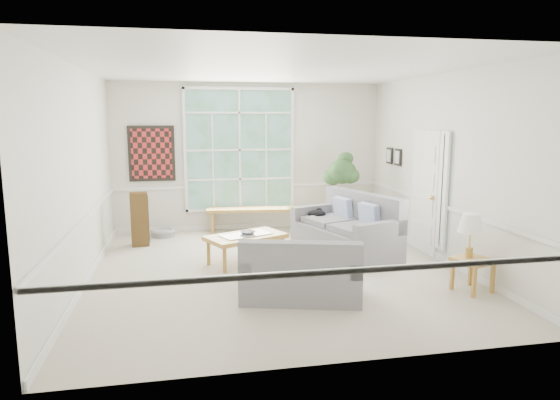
{
  "coord_description": "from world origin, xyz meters",
  "views": [
    {
      "loc": [
        -1.36,
        -7.23,
        2.31
      ],
      "look_at": [
        0.1,
        0.2,
        1.05
      ],
      "focal_mm": 32.0,
      "sensor_mm": 36.0,
      "label": 1
    }
  ],
  "objects_px": {
    "loveseat_front": "(301,267)",
    "coffee_table": "(246,249)",
    "end_table": "(345,218)",
    "loveseat_right": "(345,225)",
    "side_table": "(472,275)"
  },
  "relations": [
    {
      "from": "end_table",
      "to": "side_table",
      "type": "relative_size",
      "value": 1.31
    },
    {
      "from": "loveseat_front",
      "to": "coffee_table",
      "type": "relative_size",
      "value": 1.23
    },
    {
      "from": "loveseat_front",
      "to": "end_table",
      "type": "relative_size",
      "value": 2.53
    },
    {
      "from": "loveseat_front",
      "to": "coffee_table",
      "type": "height_order",
      "value": "loveseat_front"
    },
    {
      "from": "end_table",
      "to": "side_table",
      "type": "xyz_separation_m",
      "value": [
        0.58,
        -3.61,
        -0.07
      ]
    },
    {
      "from": "side_table",
      "to": "loveseat_right",
      "type": "bearing_deg",
      "value": 117.54
    },
    {
      "from": "loveseat_right",
      "to": "side_table",
      "type": "relative_size",
      "value": 4.19
    },
    {
      "from": "end_table",
      "to": "side_table",
      "type": "distance_m",
      "value": 3.65
    },
    {
      "from": "loveseat_right",
      "to": "side_table",
      "type": "bearing_deg",
      "value": -82.29
    },
    {
      "from": "loveseat_right",
      "to": "loveseat_front",
      "type": "distance_m",
      "value": 2.25
    },
    {
      "from": "coffee_table",
      "to": "end_table",
      "type": "bearing_deg",
      "value": 12.63
    },
    {
      "from": "coffee_table",
      "to": "side_table",
      "type": "bearing_deg",
      "value": -58.95
    },
    {
      "from": "loveseat_right",
      "to": "end_table",
      "type": "xyz_separation_m",
      "value": [
        0.51,
        1.52,
        -0.22
      ]
    },
    {
      "from": "end_table",
      "to": "side_table",
      "type": "height_order",
      "value": "end_table"
    },
    {
      "from": "coffee_table",
      "to": "end_table",
      "type": "height_order",
      "value": "end_table"
    }
  ]
}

